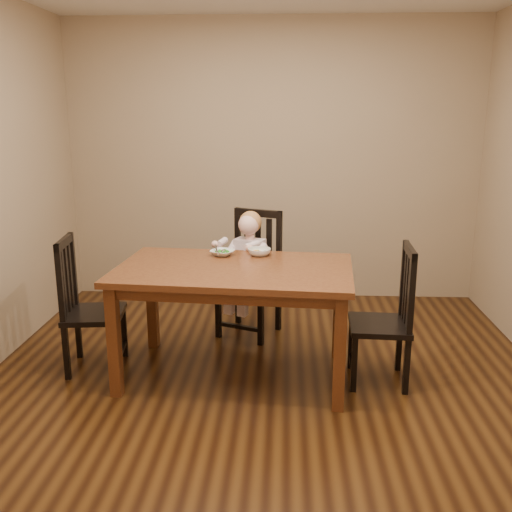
# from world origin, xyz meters

# --- Properties ---
(room) EXTENTS (4.01, 4.01, 2.71)m
(room) POSITION_xyz_m (0.00, 0.00, 1.35)
(room) COLOR #45280E
(room) RESTS_ON ground
(dining_table) EXTENTS (1.68, 1.09, 0.80)m
(dining_table) POSITION_xyz_m (-0.22, 0.15, 0.71)
(dining_table) COLOR #4A2211
(dining_table) RESTS_ON room
(chair_child) EXTENTS (0.58, 0.57, 1.04)m
(chair_child) POSITION_xyz_m (-0.15, 0.98, 0.50)
(chair_child) COLOR black
(chair_child) RESTS_ON room
(chair_left) EXTENTS (0.45, 0.47, 0.98)m
(chair_left) POSITION_xyz_m (-1.29, 0.21, 0.47)
(chair_left) COLOR black
(chair_left) RESTS_ON room
(chair_right) EXTENTS (0.42, 0.44, 0.98)m
(chair_right) POSITION_xyz_m (0.83, 0.11, 0.47)
(chair_right) COLOR black
(chair_right) RESTS_ON room
(toddler) EXTENTS (0.45, 0.49, 0.55)m
(toddler) POSITION_xyz_m (-0.17, 0.93, 0.64)
(toddler) COLOR white
(toddler) RESTS_ON chair_child
(bowl_peas) EXTENTS (0.22, 0.22, 0.04)m
(bowl_peas) POSITION_xyz_m (-0.33, 0.46, 0.82)
(bowl_peas) COLOR silver
(bowl_peas) RESTS_ON dining_table
(bowl_veg) EXTENTS (0.18, 0.18, 0.05)m
(bowl_veg) POSITION_xyz_m (-0.06, 0.47, 0.83)
(bowl_veg) COLOR silver
(bowl_veg) RESTS_ON dining_table
(fork) EXTENTS (0.05, 0.13, 0.05)m
(fork) POSITION_xyz_m (-0.37, 0.44, 0.85)
(fork) COLOR silver
(fork) RESTS_ON bowl_peas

